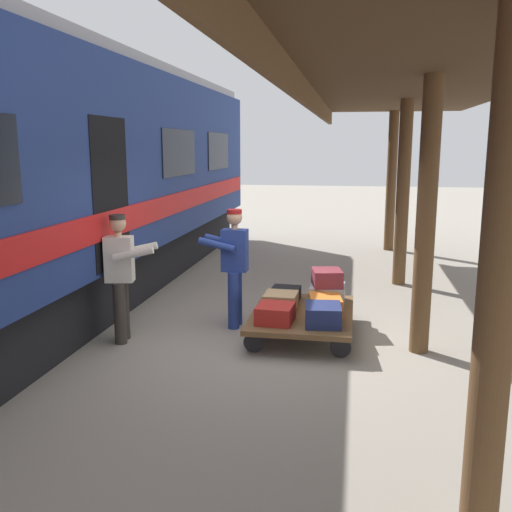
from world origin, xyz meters
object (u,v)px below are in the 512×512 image
object	(u,v)px
suitcase_red_plastic	(275,314)
porter_by_door	(121,274)
train_car	(8,184)
suitcase_navy_fabric	(323,315)
suitcase_burgundy_valise	(327,278)
suitcase_tan_vintage	(281,302)
porter_in_overalls	(233,264)
luggage_cart	(303,315)
suitcase_black_hardshell	(285,294)
suitcase_orange_carryall	(325,305)
suitcase_gray_aluminum	(327,294)

from	to	relation	value
suitcase_red_plastic	porter_by_door	size ratio (longest dim) A/B	0.29
train_car	suitcase_navy_fabric	size ratio (longest dim) A/B	33.71
suitcase_burgundy_valise	suitcase_tan_vintage	bearing A→B (deg)	39.06
suitcase_navy_fabric	porter_in_overalls	bearing A→B (deg)	-29.22
suitcase_burgundy_valise	porter_by_door	world-z (taller)	porter_by_door
luggage_cart	suitcase_black_hardshell	world-z (taller)	suitcase_black_hardshell
suitcase_burgundy_valise	luggage_cart	bearing A→B (deg)	58.70
suitcase_red_plastic	luggage_cart	bearing A→B (deg)	-120.02
porter_by_door	suitcase_burgundy_valise	bearing A→B (deg)	-156.31
train_car	luggage_cart	world-z (taller)	train_car
train_car	suitcase_black_hardshell	world-z (taller)	train_car
suitcase_orange_carryall	suitcase_red_plastic	distance (m)	0.81
suitcase_tan_vintage	porter_in_overalls	distance (m)	0.88
suitcase_navy_fabric	suitcase_burgundy_valise	distance (m)	1.05
train_car	suitcase_orange_carryall	world-z (taller)	train_car
suitcase_burgundy_valise	suitcase_gray_aluminum	bearing A→B (deg)	-101.45
suitcase_tan_vintage	suitcase_burgundy_valise	size ratio (longest dim) A/B	0.99
suitcase_orange_carryall	suitcase_black_hardshell	xyz separation A→B (m)	(0.61, -0.53, -0.02)
suitcase_burgundy_valise	suitcase_orange_carryall	bearing A→B (deg)	90.93
luggage_cart	porter_by_door	size ratio (longest dim) A/B	1.13
suitcase_burgundy_valise	porter_in_overalls	bearing A→B (deg)	12.10
luggage_cart	suitcase_burgundy_valise	world-z (taller)	suitcase_burgundy_valise
luggage_cart	train_car	bearing A→B (deg)	5.37
suitcase_red_plastic	suitcase_burgundy_valise	size ratio (longest dim) A/B	1.07
suitcase_red_plastic	train_car	bearing A→B (deg)	-2.30
suitcase_gray_aluminum	porter_by_door	world-z (taller)	porter_by_door
porter_in_overalls	suitcase_tan_vintage	bearing A→B (deg)	163.57
luggage_cart	porter_in_overalls	xyz separation A→B (m)	(1.02, -0.21, 0.64)
suitcase_tan_vintage	suitcase_red_plastic	world-z (taller)	suitcase_tan_vintage
suitcase_burgundy_valise	train_car	bearing A→B (deg)	11.34
suitcase_black_hardshell	suitcase_burgundy_valise	distance (m)	0.67
train_car	luggage_cart	xyz separation A→B (m)	(-4.05, -0.38, -1.78)
suitcase_tan_vintage	luggage_cart	bearing A→B (deg)	-180.00
suitcase_tan_vintage	suitcase_gray_aluminum	size ratio (longest dim) A/B	0.83
suitcase_orange_carryall	porter_in_overalls	world-z (taller)	porter_in_overalls
train_car	porter_in_overalls	bearing A→B (deg)	-168.99
train_car	suitcase_gray_aluminum	bearing A→B (deg)	-168.18
suitcase_red_plastic	suitcase_burgundy_valise	distance (m)	1.22
suitcase_gray_aluminum	suitcase_navy_fabric	bearing A→B (deg)	90.00
train_car	suitcase_gray_aluminum	xyz separation A→B (m)	(-4.36, -0.91, -1.60)
train_car	suitcase_orange_carryall	size ratio (longest dim) A/B	29.38
suitcase_tan_vintage	porter_in_overalls	xyz separation A→B (m)	(0.71, -0.21, 0.47)
train_car	suitcase_red_plastic	world-z (taller)	train_car
luggage_cart	suitcase_tan_vintage	size ratio (longest dim) A/B	4.23
suitcase_orange_carryall	porter_by_door	xyz separation A→B (m)	(2.64, 0.66, 0.48)
luggage_cart	suitcase_tan_vintage	xyz separation A→B (m)	(0.31, 0.00, 0.17)
suitcase_tan_vintage	porter_by_door	xyz separation A→B (m)	(2.03, 0.66, 0.47)
suitcase_orange_carryall	suitcase_tan_vintage	bearing A→B (deg)	0.00
luggage_cart	suitcase_orange_carryall	xyz separation A→B (m)	(-0.31, 0.00, 0.16)
luggage_cart	suitcase_gray_aluminum	distance (m)	0.64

